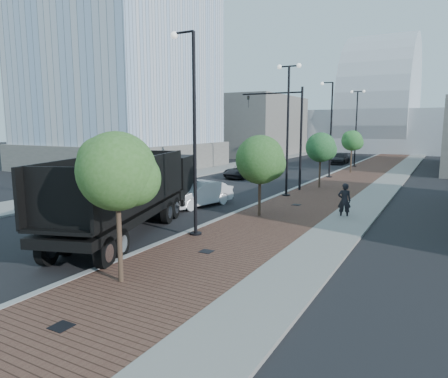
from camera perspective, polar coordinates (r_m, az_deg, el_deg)
The scene contains 24 objects.
sidewalk at distance 46.18m, azimuth 19.88°, elevation 2.12°, with size 7.00×140.00×0.12m, color #4C2D23.
concrete_strip at distance 45.85m, azimuth 23.21°, elevation 1.89°, with size 2.40×140.00×0.13m, color slate.
curb at distance 46.85m, azimuth 15.65°, elevation 2.42°, with size 0.30×140.00×0.14m, color gray.
west_sidewalk at distance 51.36m, azimuth 1.38°, elevation 3.28°, with size 4.00×140.00×0.12m, color slate.
dump_truck at distance 22.20m, azimuth -10.47°, elevation -0.38°, with size 6.94×13.93×3.75m.
white_sedan at distance 25.87m, azimuth -3.59°, elevation -0.69°, with size 1.69×4.85×1.60m, color silver.
dark_car_mid at distance 39.99m, azimuth 2.84°, elevation 2.56°, with size 2.27×4.92×1.37m, color black.
dark_car_far at distance 56.67m, azimuth 15.93°, elevation 4.12°, with size 1.96×4.81×1.40m, color black.
pedestrian at distance 23.45m, azimuth 16.54°, elevation -1.59°, with size 0.72×0.47×1.97m, color black.
streetlight_1 at distance 18.38m, azimuth -4.44°, elevation 6.50°, with size 1.44×0.56×9.21m.
streetlight_2 at distance 29.12m, azimuth 8.93°, elevation 8.25°, with size 1.72×0.56×9.28m.
streetlight_3 at distance 40.64m, azimuth 14.61°, elevation 7.56°, with size 1.44×0.56×9.21m.
streetlight_4 at distance 52.32m, azimuth 18.05°, elevation 8.18°, with size 1.72×0.56×9.28m.
traffic_mast at distance 32.24m, azimuth 9.26°, elevation 8.58°, with size 5.09×0.20×8.00m.
tree_0 at distance 13.02m, azimuth -14.60°, elevation 2.38°, with size 2.51×2.48×4.95m.
tree_1 at distance 22.33m, azimuth 5.22°, elevation 4.11°, with size 2.69×2.69×4.61m.
tree_2 at distance 33.64m, azimuth 13.50°, elevation 5.70°, with size 2.42×2.38×4.56m.
tree_3 at distance 45.30m, azimuth 17.58°, elevation 6.48°, with size 2.25×2.17×4.60m.
tower_podium at distance 51.02m, azimuth -13.94°, elevation 4.61°, with size 19.00×19.00×3.00m, color #605C56.
convention_center at distance 91.23m, azimuth 21.19°, elevation 8.90°, with size 50.00×30.00×50.00m.
commercial_block_nw at distance 72.15m, azimuth 3.82°, elevation 8.83°, with size 14.00×20.00×10.00m, color #68645D.
utility_cover_0 at distance 11.48m, azimuth -21.86°, elevation -17.48°, with size 0.50×0.50×0.02m, color black.
utility_cover_1 at distance 16.43m, azimuth -2.48°, elevation -8.74°, with size 0.50×0.50×0.02m, color black.
utility_cover_2 at distance 26.17m, azimuth 10.14°, elevation -2.19°, with size 0.50×0.50×0.02m, color black.
Camera 1 is at (10.56, -5.36, 5.12)m, focal length 32.56 mm.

